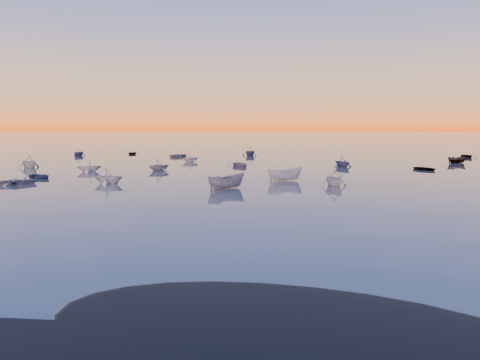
# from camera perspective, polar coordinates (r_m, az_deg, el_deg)

# --- Properties ---
(ground) EXTENTS (600.00, 600.00, 0.00)m
(ground) POSITION_cam_1_polar(r_m,az_deg,el_deg) (117.56, 4.95, 3.63)
(ground) COLOR #695F57
(ground) RESTS_ON ground
(mud_lobes) EXTENTS (140.00, 6.00, 0.07)m
(mud_lobes) POSITION_cam_1_polar(r_m,az_deg,el_deg) (17.70, 0.76, -15.06)
(mud_lobes) COLOR black
(mud_lobes) RESTS_ON ground
(moored_fleet) EXTENTS (124.00, 58.00, 1.20)m
(moored_fleet) POSITION_cam_1_polar(r_m,az_deg,el_deg) (70.69, 4.48, 1.48)
(moored_fleet) COLOR silver
(moored_fleet) RESTS_ON ground
(boat_near_left) EXTENTS (3.32, 3.99, 0.93)m
(boat_near_left) POSITION_cam_1_polar(r_m,az_deg,el_deg) (62.10, -23.21, 0.20)
(boat_near_left) COLOR #3B4771
(boat_near_left) RESTS_ON ground
(boat_near_center) EXTENTS (4.12, 4.54, 1.50)m
(boat_near_center) POSITION_cam_1_polar(r_m,az_deg,el_deg) (47.92, -1.67, -1.07)
(boat_near_center) COLOR slate
(boat_near_center) RESTS_ON ground
(boat_near_right) EXTENTS (4.11, 2.76, 1.32)m
(boat_near_right) POSITION_cam_1_polar(r_m,az_deg,el_deg) (51.14, 11.38, -0.70)
(boat_near_right) COLOR silver
(boat_near_right) RESTS_ON ground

